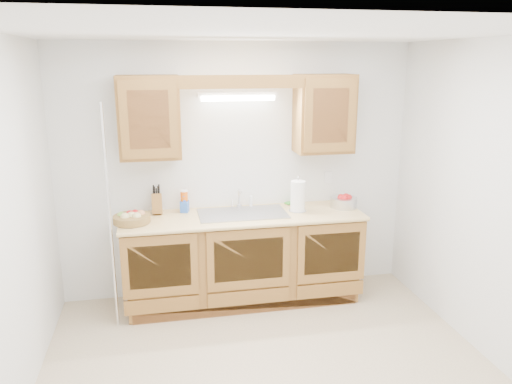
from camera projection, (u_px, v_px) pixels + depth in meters
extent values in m
plane|color=#C9B791|center=(270.00, 370.00, 3.87)|extent=(3.50, 3.50, 0.00)
plane|color=white|center=(273.00, 32.00, 3.23)|extent=(3.50, 3.50, 0.00)
cube|color=silver|center=(237.00, 172.00, 4.97)|extent=(3.50, 0.02, 2.50)
cube|color=silver|center=(351.00, 320.00, 2.13)|extent=(3.50, 0.02, 2.50)
cube|color=silver|center=(7.00, 232.00, 3.21)|extent=(0.02, 3.00, 2.50)
cube|color=silver|center=(490.00, 203.00, 3.88)|extent=(0.02, 3.00, 2.50)
cube|color=brown|center=(243.00, 259.00, 4.89)|extent=(2.20, 0.60, 0.86)
cube|color=tan|center=(243.00, 216.00, 4.77)|extent=(2.30, 0.63, 0.04)
cube|color=brown|center=(149.00, 117.00, 4.51)|extent=(0.55, 0.33, 0.75)
cube|color=brown|center=(324.00, 114.00, 4.83)|extent=(0.55, 0.33, 0.75)
cube|color=brown|center=(242.00, 82.00, 4.45)|extent=(2.20, 0.05, 0.12)
cylinder|color=white|center=(238.00, 98.00, 4.69)|extent=(0.70, 0.05, 0.05)
cube|color=white|center=(238.00, 95.00, 4.71)|extent=(0.76, 0.06, 0.05)
cube|color=#9E9EA3|center=(243.00, 214.00, 4.78)|extent=(0.84, 0.46, 0.01)
cube|color=#9E9EA3|center=(221.00, 223.00, 4.76)|extent=(0.39, 0.40, 0.16)
cube|color=#9E9EA3|center=(264.00, 220.00, 4.84)|extent=(0.39, 0.40, 0.16)
cylinder|color=silver|center=(239.00, 206.00, 4.96)|extent=(0.06, 0.06, 0.04)
cylinder|color=silver|center=(239.00, 198.00, 4.94)|extent=(0.02, 0.02, 0.16)
cylinder|color=silver|center=(240.00, 191.00, 4.87)|extent=(0.02, 0.12, 0.02)
cylinder|color=white|center=(251.00, 202.00, 4.98)|extent=(0.03, 0.03, 0.12)
cylinder|color=silver|center=(110.00, 220.00, 4.27)|extent=(0.03, 0.03, 2.00)
cube|color=white|center=(328.00, 177.00, 5.17)|extent=(0.08, 0.01, 0.12)
cylinder|color=olive|center=(132.00, 219.00, 4.51)|extent=(0.43, 0.43, 0.06)
sphere|color=#D8C67F|center=(125.00, 217.00, 4.45)|extent=(0.08, 0.08, 0.08)
sphere|color=#D8C67F|center=(137.00, 217.00, 4.46)|extent=(0.08, 0.08, 0.08)
sphere|color=tan|center=(141.00, 214.00, 4.55)|extent=(0.08, 0.08, 0.08)
sphere|color=red|center=(130.00, 214.00, 4.55)|extent=(0.07, 0.07, 0.07)
sphere|color=#72A53F|center=(121.00, 216.00, 4.51)|extent=(0.07, 0.07, 0.07)
sphere|color=#D8C67F|center=(132.00, 216.00, 4.49)|extent=(0.08, 0.08, 0.08)
sphere|color=red|center=(135.00, 213.00, 4.59)|extent=(0.07, 0.07, 0.07)
cube|color=brown|center=(157.00, 204.00, 4.77)|extent=(0.10, 0.16, 0.22)
cylinder|color=black|center=(154.00, 193.00, 4.72)|extent=(0.01, 0.03, 0.08)
cylinder|color=black|center=(156.00, 192.00, 4.73)|extent=(0.01, 0.03, 0.08)
cylinder|color=black|center=(159.00, 192.00, 4.73)|extent=(0.01, 0.03, 0.08)
cylinder|color=black|center=(154.00, 191.00, 4.76)|extent=(0.01, 0.03, 0.08)
cylinder|color=black|center=(158.00, 190.00, 4.76)|extent=(0.01, 0.03, 0.08)
cylinder|color=black|center=(153.00, 189.00, 4.78)|extent=(0.01, 0.03, 0.08)
cylinder|color=black|center=(159.00, 188.00, 4.79)|extent=(0.01, 0.03, 0.08)
cylinder|color=#EA5B0D|center=(184.00, 201.00, 4.83)|extent=(0.09, 0.09, 0.20)
cylinder|color=white|center=(184.00, 191.00, 4.80)|extent=(0.07, 0.07, 0.01)
imported|color=blue|center=(185.00, 204.00, 4.81)|extent=(0.10, 0.10, 0.17)
cube|color=#CC333F|center=(291.00, 204.00, 5.10)|extent=(0.13, 0.11, 0.01)
cube|color=green|center=(291.00, 203.00, 5.10)|extent=(0.13, 0.11, 0.02)
cylinder|color=silver|center=(298.00, 211.00, 4.86)|extent=(0.17, 0.17, 0.01)
cylinder|color=silver|center=(298.00, 194.00, 4.82)|extent=(0.02, 0.02, 0.35)
cylinder|color=white|center=(298.00, 196.00, 4.82)|extent=(0.17, 0.17, 0.29)
sphere|color=silver|center=(298.00, 177.00, 4.77)|extent=(0.02, 0.02, 0.02)
cylinder|color=silver|center=(344.00, 202.00, 4.98)|extent=(0.33, 0.33, 0.10)
sphere|color=red|center=(341.00, 198.00, 4.96)|extent=(0.07, 0.07, 0.07)
sphere|color=red|center=(346.00, 197.00, 4.99)|extent=(0.07, 0.07, 0.07)
sphere|color=red|center=(345.00, 198.00, 4.94)|extent=(0.07, 0.07, 0.07)
sphere|color=red|center=(348.00, 198.00, 4.96)|extent=(0.07, 0.07, 0.07)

